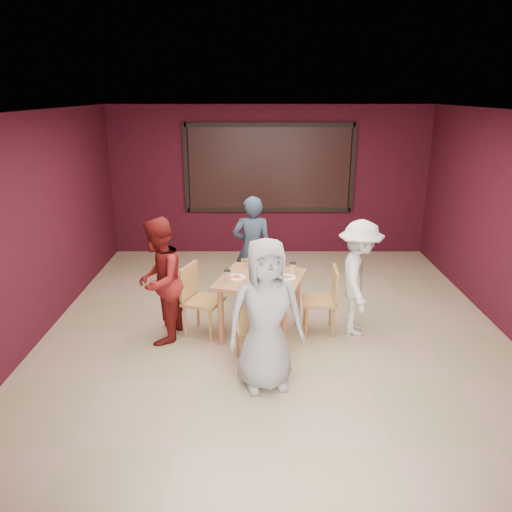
{
  "coord_description": "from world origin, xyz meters",
  "views": [
    {
      "loc": [
        -0.25,
        -5.91,
        3.02
      ],
      "look_at": [
        -0.25,
        -0.04,
        1.08
      ],
      "focal_mm": 35.0,
      "sensor_mm": 36.0,
      "label": 1
    }
  ],
  "objects_px": {
    "dining_table": "(261,285)",
    "diner_right": "(359,278)",
    "chair_back": "(254,284)",
    "chair_left": "(198,296)",
    "diner_front": "(266,315)",
    "diner_back": "(252,249)",
    "chair_right": "(325,297)",
    "diner_left": "(159,281)",
    "chair_front": "(256,326)"
  },
  "relations": [
    {
      "from": "dining_table",
      "to": "diner_right",
      "type": "distance_m",
      "value": 1.26
    },
    {
      "from": "chair_back",
      "to": "chair_left",
      "type": "relative_size",
      "value": 0.83
    },
    {
      "from": "chair_back",
      "to": "diner_front",
      "type": "distance_m",
      "value": 1.92
    },
    {
      "from": "diner_front",
      "to": "diner_back",
      "type": "height_order",
      "value": "diner_front"
    },
    {
      "from": "dining_table",
      "to": "chair_right",
      "type": "distance_m",
      "value": 0.86
    },
    {
      "from": "chair_back",
      "to": "diner_back",
      "type": "relative_size",
      "value": 0.48
    },
    {
      "from": "chair_right",
      "to": "chair_back",
      "type": "bearing_deg",
      "value": 146.04
    },
    {
      "from": "chair_back",
      "to": "chair_left",
      "type": "distance_m",
      "value": 0.98
    },
    {
      "from": "dining_table",
      "to": "diner_back",
      "type": "distance_m",
      "value": 1.2
    },
    {
      "from": "diner_left",
      "to": "diner_right",
      "type": "bearing_deg",
      "value": 101.55
    },
    {
      "from": "diner_left",
      "to": "chair_right",
      "type": "bearing_deg",
      "value": 102.43
    },
    {
      "from": "dining_table",
      "to": "chair_left",
      "type": "distance_m",
      "value": 0.83
    },
    {
      "from": "diner_back",
      "to": "diner_right",
      "type": "xyz_separation_m",
      "value": [
        1.37,
        -1.1,
        -0.04
      ]
    },
    {
      "from": "chair_left",
      "to": "diner_back",
      "type": "bearing_deg",
      "value": 58.67
    },
    {
      "from": "diner_left",
      "to": "dining_table",
      "type": "bearing_deg",
      "value": 102.56
    },
    {
      "from": "diner_right",
      "to": "diner_left",
      "type": "bearing_deg",
      "value": 103.45
    },
    {
      "from": "dining_table",
      "to": "diner_left",
      "type": "distance_m",
      "value": 1.27
    },
    {
      "from": "chair_right",
      "to": "diner_right",
      "type": "xyz_separation_m",
      "value": [
        0.42,
        0.0,
        0.25
      ]
    },
    {
      "from": "dining_table",
      "to": "diner_right",
      "type": "height_order",
      "value": "diner_right"
    },
    {
      "from": "chair_left",
      "to": "diner_front",
      "type": "height_order",
      "value": "diner_front"
    },
    {
      "from": "dining_table",
      "to": "diner_front",
      "type": "height_order",
      "value": "diner_front"
    },
    {
      "from": "dining_table",
      "to": "diner_front",
      "type": "relative_size",
      "value": 0.75
    },
    {
      "from": "diner_left",
      "to": "diner_right",
      "type": "height_order",
      "value": "diner_left"
    },
    {
      "from": "dining_table",
      "to": "diner_back",
      "type": "xyz_separation_m",
      "value": [
        -0.12,
        1.19,
        0.11
      ]
    },
    {
      "from": "chair_front",
      "to": "dining_table",
      "type": "bearing_deg",
      "value": 86.12
    },
    {
      "from": "diner_left",
      "to": "chair_front",
      "type": "bearing_deg",
      "value": 67.46
    },
    {
      "from": "chair_front",
      "to": "chair_back",
      "type": "xyz_separation_m",
      "value": [
        -0.03,
        1.5,
        -0.08
      ]
    },
    {
      "from": "chair_back",
      "to": "diner_front",
      "type": "relative_size",
      "value": 0.47
    },
    {
      "from": "chair_back",
      "to": "diner_front",
      "type": "height_order",
      "value": "diner_front"
    },
    {
      "from": "chair_back",
      "to": "diner_back",
      "type": "bearing_deg",
      "value": 93.51
    },
    {
      "from": "diner_front",
      "to": "diner_right",
      "type": "height_order",
      "value": "diner_front"
    },
    {
      "from": "chair_back",
      "to": "chair_left",
      "type": "bearing_deg",
      "value": -137.91
    },
    {
      "from": "chair_left",
      "to": "diner_right",
      "type": "distance_m",
      "value": 2.08
    },
    {
      "from": "diner_front",
      "to": "diner_left",
      "type": "distance_m",
      "value": 1.67
    },
    {
      "from": "chair_right",
      "to": "diner_right",
      "type": "relative_size",
      "value": 0.58
    },
    {
      "from": "diner_right",
      "to": "chair_front",
      "type": "bearing_deg",
      "value": 132.72
    },
    {
      "from": "dining_table",
      "to": "chair_front",
      "type": "distance_m",
      "value": 0.82
    },
    {
      "from": "chair_left",
      "to": "diner_right",
      "type": "height_order",
      "value": "diner_right"
    },
    {
      "from": "chair_front",
      "to": "chair_right",
      "type": "height_order",
      "value": "chair_front"
    },
    {
      "from": "chair_right",
      "to": "diner_left",
      "type": "bearing_deg",
      "value": -174.34
    },
    {
      "from": "chair_front",
      "to": "diner_right",
      "type": "xyz_separation_m",
      "value": [
        1.31,
        0.88,
        0.24
      ]
    },
    {
      "from": "diner_back",
      "to": "diner_left",
      "type": "xyz_separation_m",
      "value": [
        -1.14,
        -1.31,
        -0.0
      ]
    },
    {
      "from": "dining_table",
      "to": "chair_front",
      "type": "height_order",
      "value": "dining_table"
    },
    {
      "from": "diner_left",
      "to": "diner_front",
      "type": "bearing_deg",
      "value": 57.95
    },
    {
      "from": "chair_back",
      "to": "dining_table",
      "type": "bearing_deg",
      "value": -82.99
    },
    {
      "from": "chair_back",
      "to": "diner_left",
      "type": "distance_m",
      "value": 1.48
    },
    {
      "from": "chair_front",
      "to": "diner_left",
      "type": "xyz_separation_m",
      "value": [
        -1.2,
        0.67,
        0.28
      ]
    },
    {
      "from": "chair_left",
      "to": "diner_right",
      "type": "xyz_separation_m",
      "value": [
        2.06,
        0.03,
        0.23
      ]
    },
    {
      "from": "chair_left",
      "to": "chair_back",
      "type": "bearing_deg",
      "value": 42.09
    },
    {
      "from": "chair_back",
      "to": "chair_right",
      "type": "distance_m",
      "value": 1.11
    }
  ]
}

